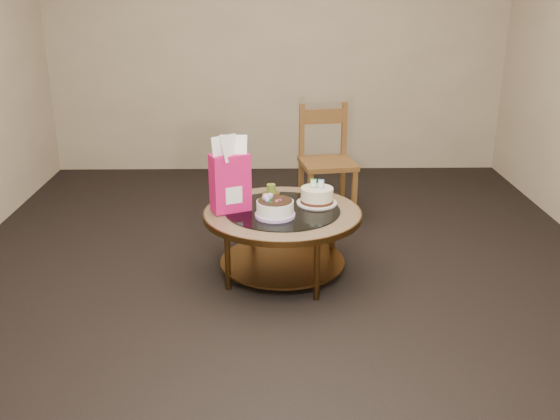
{
  "coord_description": "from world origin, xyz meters",
  "views": [
    {
      "loc": [
        -0.08,
        -3.74,
        1.83
      ],
      "look_at": [
        -0.02,
        0.02,
        0.45
      ],
      "focal_mm": 40.0,
      "sensor_mm": 36.0,
      "label": 1
    }
  ],
  "objects_px": {
    "coffee_table": "(283,222)",
    "dining_chair": "(326,161)",
    "cream_cake": "(317,196)",
    "decorated_cake": "(275,209)",
    "gift_bag": "(230,175)"
  },
  "relations": [
    {
      "from": "coffee_table",
      "to": "dining_chair",
      "type": "relative_size",
      "value": 1.12
    },
    {
      "from": "coffee_table",
      "to": "dining_chair",
      "type": "xyz_separation_m",
      "value": [
        0.38,
        1.15,
        0.08
      ]
    },
    {
      "from": "cream_cake",
      "to": "coffee_table",
      "type": "bearing_deg",
      "value": -140.95
    },
    {
      "from": "dining_chair",
      "to": "coffee_table",
      "type": "bearing_deg",
      "value": -117.3
    },
    {
      "from": "decorated_cake",
      "to": "dining_chair",
      "type": "height_order",
      "value": "dining_chair"
    },
    {
      "from": "coffee_table",
      "to": "gift_bag",
      "type": "distance_m",
      "value": 0.46
    },
    {
      "from": "decorated_cake",
      "to": "cream_cake",
      "type": "distance_m",
      "value": 0.36
    },
    {
      "from": "gift_bag",
      "to": "dining_chair",
      "type": "relative_size",
      "value": 0.53
    },
    {
      "from": "decorated_cake",
      "to": "dining_chair",
      "type": "relative_size",
      "value": 0.28
    },
    {
      "from": "decorated_cake",
      "to": "gift_bag",
      "type": "height_order",
      "value": "gift_bag"
    },
    {
      "from": "decorated_cake",
      "to": "cream_cake",
      "type": "height_order",
      "value": "cream_cake"
    },
    {
      "from": "coffee_table",
      "to": "cream_cake",
      "type": "xyz_separation_m",
      "value": [
        0.23,
        0.12,
        0.13
      ]
    },
    {
      "from": "cream_cake",
      "to": "dining_chair",
      "type": "xyz_separation_m",
      "value": [
        0.15,
        1.03,
        -0.05
      ]
    },
    {
      "from": "coffee_table",
      "to": "dining_chair",
      "type": "height_order",
      "value": "dining_chair"
    },
    {
      "from": "gift_bag",
      "to": "dining_chair",
      "type": "xyz_separation_m",
      "value": [
        0.71,
        1.14,
        -0.23
      ]
    }
  ]
}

